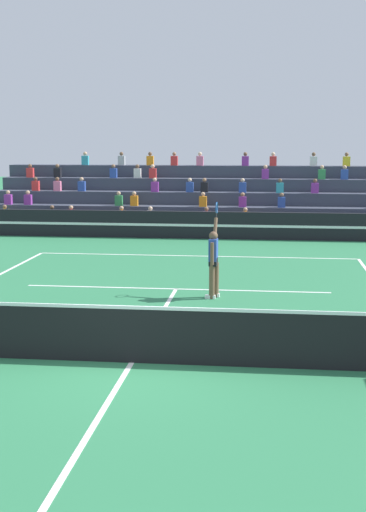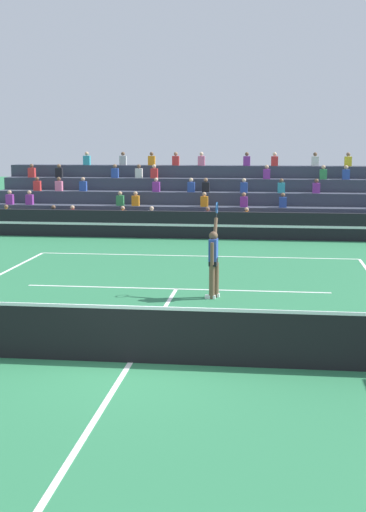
{
  "view_description": "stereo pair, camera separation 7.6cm",
  "coord_description": "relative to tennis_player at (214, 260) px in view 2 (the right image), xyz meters",
  "views": [
    {
      "loc": [
        2.37,
        -12.25,
        4.04
      ],
      "look_at": [
        0.32,
        5.29,
        1.1
      ],
      "focal_mm": 50.0,
      "sensor_mm": 36.0,
      "label": 1
    },
    {
      "loc": [
        2.45,
        -12.24,
        4.04
      ],
      "look_at": [
        0.32,
        5.29,
        1.1
      ],
      "focal_mm": 50.0,
      "sensor_mm": 36.0,
      "label": 2
    }
  ],
  "objects": [
    {
      "name": "sponsor_banner_wall",
      "position": [
        -1.08,
        10.74,
        -0.44
      ],
      "size": [
        18.0,
        0.26,
        1.1
      ],
      "color": "black",
      "rests_on": "ground"
    },
    {
      "name": "tennis_ball",
      "position": [
        2.49,
        -2.15,
        -0.95
      ],
      "size": [
        0.07,
        0.07,
        0.07
      ],
      "primitive_type": "sphere",
      "color": "#C6DB33",
      "rests_on": "ground"
    },
    {
      "name": "tennis_net",
      "position": [
        -1.08,
        -5.5,
        -0.44
      ],
      "size": [
        12.0,
        0.1,
        1.1
      ],
      "color": "black",
      "rests_on": "ground"
    },
    {
      "name": "court_lines",
      "position": [
        -1.08,
        -5.5,
        -0.98
      ],
      "size": [
        11.1,
        23.9,
        0.01
      ],
      "color": "white",
      "rests_on": "ground"
    },
    {
      "name": "tennis_player",
      "position": [
        0.0,
        0.0,
        0.0
      ],
      "size": [
        0.36,
        1.11,
        2.45
      ],
      "color": "brown",
      "rests_on": "ground"
    },
    {
      "name": "ground_plane",
      "position": [
        -1.08,
        -5.5,
        -0.99
      ],
      "size": [
        120.0,
        120.0,
        0.0
      ],
      "primitive_type": "plane",
      "color": "#2D7A4C"
    },
    {
      "name": "bleacher_stand",
      "position": [
        -1.08,
        14.54,
        0.03
      ],
      "size": [
        19.75,
        4.75,
        3.38
      ],
      "color": "#383D4C",
      "rests_on": "ground"
    }
  ]
}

